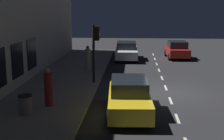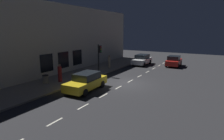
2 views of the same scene
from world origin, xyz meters
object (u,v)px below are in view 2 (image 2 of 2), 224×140
(pedestrian_1, at_px, (109,62))
(trash_bin, at_px, (46,79))
(parked_car_0, at_px, (86,82))
(parked_car_2, at_px, (174,61))
(traffic_light, at_px, (99,55))
(pedestrian_0, at_px, (60,74))
(parked_car_1, at_px, (142,60))

(pedestrian_1, bearing_deg, trash_bin, -60.29)
(parked_car_0, relative_size, trash_bin, 5.43)
(pedestrian_1, bearing_deg, parked_car_2, 78.52)
(traffic_light, height_order, pedestrian_0, traffic_light)
(pedestrian_0, height_order, trash_bin, pedestrian_0)
(parked_car_0, height_order, pedestrian_0, pedestrian_0)
(parked_car_1, height_order, pedestrian_1, pedestrian_1)
(pedestrian_0, bearing_deg, trash_bin, -151.06)
(traffic_light, xyz_separation_m, pedestrian_0, (1.63, 4.67, -1.51))
(traffic_light, distance_m, pedestrian_0, 5.17)
(parked_car_0, distance_m, trash_bin, 4.51)
(parked_car_2, bearing_deg, parked_car_1, -169.41)
(traffic_light, bearing_deg, parked_car_0, 112.21)
(pedestrian_0, distance_m, pedestrian_1, 8.68)
(pedestrian_0, bearing_deg, parked_car_0, -39.17)
(parked_car_1, height_order, parked_car_2, same)
(parked_car_0, xyz_separation_m, parked_car_2, (-4.12, -15.62, -0.00))
(parked_car_2, xyz_separation_m, pedestrian_0, (7.87, 15.10, 0.19))
(parked_car_2, height_order, pedestrian_0, pedestrian_0)
(parked_car_1, bearing_deg, parked_car_2, -168.58)
(pedestrian_1, distance_m, trash_bin, 9.97)
(parked_car_1, relative_size, pedestrian_0, 2.56)
(parked_car_2, bearing_deg, pedestrian_0, -119.80)
(parked_car_1, height_order, pedestrian_0, pedestrian_0)
(parked_car_0, bearing_deg, traffic_light, -70.84)
(parked_car_2, relative_size, pedestrian_0, 2.18)
(parked_car_0, bearing_deg, trash_bin, 5.90)
(traffic_light, xyz_separation_m, trash_bin, (2.33, 5.89, -1.92))
(trash_bin, bearing_deg, parked_car_1, -104.54)
(pedestrian_0, bearing_deg, traffic_light, 39.45)
(parked_car_1, relative_size, pedestrian_1, 2.63)
(traffic_light, distance_m, parked_car_2, 12.28)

